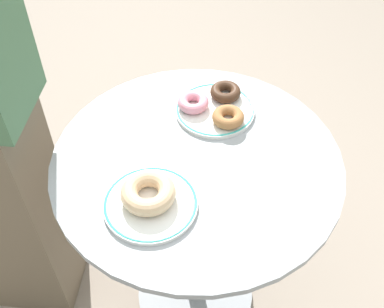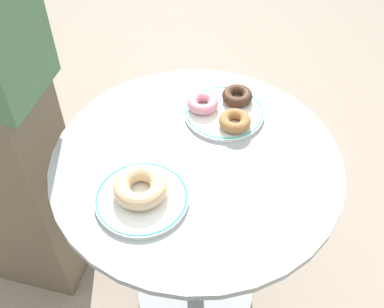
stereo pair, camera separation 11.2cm
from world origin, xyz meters
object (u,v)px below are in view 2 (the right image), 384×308
(plate_right, at_px, (224,112))
(cafe_table, at_px, (196,217))
(plate_left, at_px, (142,198))
(donut_chocolate, at_px, (237,96))
(donut_cinnamon, at_px, (235,121))
(donut_pink_frosted, at_px, (203,103))
(donut_glazed, at_px, (140,187))

(plate_right, bearing_deg, cafe_table, -167.16)
(cafe_table, xyz_separation_m, plate_left, (-0.17, 0.02, 0.24))
(plate_right, relative_size, donut_chocolate, 2.56)
(plate_right, bearing_deg, plate_left, -177.15)
(plate_left, xyz_separation_m, donut_cinnamon, (0.31, -0.03, 0.02))
(plate_right, height_order, donut_cinnamon, donut_cinnamon)
(donut_chocolate, relative_size, donut_pink_frosted, 1.00)
(plate_left, xyz_separation_m, plate_right, (0.34, 0.02, -0.00))
(donut_cinnamon, bearing_deg, plate_right, 61.78)
(plate_right, distance_m, donut_pink_frosted, 0.06)
(cafe_table, height_order, plate_right, plate_right)
(donut_chocolate, xyz_separation_m, donut_pink_frosted, (-0.08, 0.05, 0.00))
(cafe_table, xyz_separation_m, plate_right, (0.17, 0.04, 0.24))
(plate_left, relative_size, donut_glazed, 1.72)
(plate_right, xyz_separation_m, donut_pink_frosted, (-0.02, 0.05, 0.02))
(plate_right, xyz_separation_m, donut_chocolate, (0.06, -0.00, 0.02))
(plate_left, distance_m, donut_glazed, 0.03)
(plate_right, distance_m, donut_chocolate, 0.06)
(donut_pink_frosted, bearing_deg, donut_glazed, -168.89)
(plate_right, bearing_deg, donut_cinnamon, -118.22)
(cafe_table, relative_size, donut_cinnamon, 8.71)
(donut_pink_frosted, bearing_deg, cafe_table, -148.24)
(plate_left, height_order, donut_chocolate, donut_chocolate)
(plate_left, bearing_deg, donut_pink_frosted, 12.42)
(donut_glazed, xyz_separation_m, donut_pink_frosted, (0.31, 0.06, -0.01))
(plate_left, bearing_deg, plate_right, 2.85)
(donut_glazed, bearing_deg, donut_pink_frosted, 11.11)
(cafe_table, distance_m, donut_glazed, 0.31)
(plate_left, bearing_deg, donut_chocolate, 2.27)
(cafe_table, distance_m, plate_left, 0.30)
(donut_pink_frosted, height_order, donut_cinnamon, same)
(donut_glazed, bearing_deg, donut_cinnamon, -7.97)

